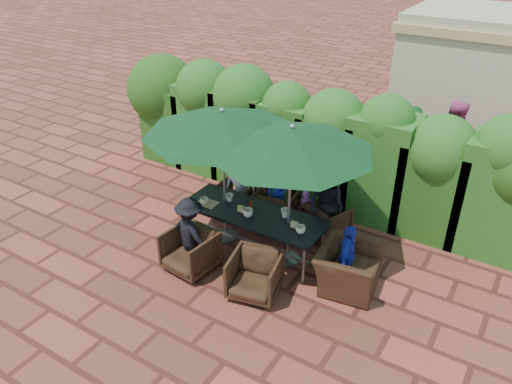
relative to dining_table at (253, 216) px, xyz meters
The scene contains 30 objects.
ground 0.69m from the dining_table, 128.45° to the right, with size 80.00×80.00×0.00m, color brown.
dining_table is the anchor object (origin of this frame).
umbrella_left 1.66m from the dining_table, behind, with size 2.62×2.62×2.46m.
umbrella_right 1.67m from the dining_table, ahead, with size 2.57×2.57×2.46m.
chair_far_left 1.31m from the dining_table, 137.03° to the left, with size 0.68×0.63×0.70m, color black.
chair_far_mid 1.00m from the dining_table, 95.58° to the left, with size 0.73×0.69×0.76m, color black.
chair_far_right 1.43m from the dining_table, 49.89° to the left, with size 0.68×0.64×0.70m, color black.
chair_near_left 1.20m from the dining_table, 120.46° to the right, with size 0.75×0.70×0.77m, color black.
chair_near_right 1.19m from the dining_table, 56.78° to the right, with size 0.74×0.69×0.76m, color black.
chair_end_right 1.77m from the dining_table, ahead, with size 1.04×0.68×0.91m, color black.
adult_far_left 1.25m from the dining_table, 132.59° to the left, with size 0.65×0.39×1.32m, color silver.
adult_far_mid 0.98m from the dining_table, 94.69° to the left, with size 0.42×0.34×1.16m, color #1B2797.
adult_far_right 1.28m from the dining_table, 43.48° to the left, with size 0.68×0.42×1.43m, color black.
adult_near_left 1.10m from the dining_table, 125.63° to the right, with size 0.80×0.37×1.25m, color black.
adult_end_right 1.75m from the dining_table, ahead, with size 0.66×0.33×1.12m, color #1B2797.
child_left 1.19m from the dining_table, 116.62° to the left, with size 0.30×0.24×0.83m, color #DA4D8F.
child_right 1.17m from the dining_table, 65.70° to the left, with size 0.28×0.23×0.79m, color #A652B2.
pedestrian_a 4.24m from the dining_table, 70.50° to the left, with size 1.56×0.56×1.67m, color #217C2A.
pedestrian_b 4.77m from the dining_table, 62.49° to the left, with size 0.90×0.55×1.88m, color #DA4D8F.
cup_a 0.91m from the dining_table, 167.01° to the right, with size 0.15×0.15×0.12m, color beige.
cup_b 0.59m from the dining_table, 169.08° to the left, with size 0.14×0.14×0.13m, color beige.
cup_c 0.21m from the dining_table, 95.17° to the right, with size 0.17×0.17×0.14m, color beige.
cup_d 0.57m from the dining_table, 17.91° to the left, with size 0.16×0.16×0.15m, color beige.
cup_e 0.97m from the dining_table, ahead, with size 0.16×0.16×0.13m, color beige.
ketchup_bottle 0.19m from the dining_table, 147.55° to the left, with size 0.04×0.04×0.17m, color #B20C0A.
sauce_bottle 0.18m from the dining_table, 142.05° to the left, with size 0.04×0.04×0.17m, color #4C230C.
serving_tray 0.85m from the dining_table, 168.44° to the right, with size 0.35×0.25×0.02m, color #AA7B52.
number_block_left 0.24m from the dining_table, 158.30° to the right, with size 0.12×0.06×0.10m, color tan.
number_block_right 0.81m from the dining_table, ahead, with size 0.12×0.06×0.10m, color tan.
hedge_wall 2.32m from the dining_table, 95.89° to the left, with size 9.10×1.60×2.53m.
Camera 1 is at (3.89, -5.91, 5.19)m, focal length 35.00 mm.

